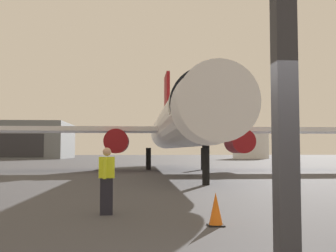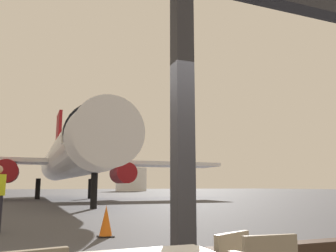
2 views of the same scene
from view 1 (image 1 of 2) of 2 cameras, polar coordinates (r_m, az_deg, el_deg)
ground_plane at (r=43.79m, az=-2.34°, el=-5.63°), size 220.00×220.00×0.00m
window_frame at (r=4.00m, az=16.20°, el=-7.64°), size 8.67×0.24×3.71m
airplane at (r=32.64m, az=1.60°, el=0.09°), size 30.36×32.84×10.50m
ground_crew_worker at (r=10.80m, az=-8.58°, el=-7.46°), size 0.40×0.56×1.74m
traffic_cone at (r=9.27m, az=6.70°, el=-11.58°), size 0.36×0.36×0.74m
distant_hangar at (r=91.27m, az=-20.30°, el=-1.94°), size 21.11×17.76×7.47m
fuel_storage_tank at (r=86.81m, az=11.50°, el=-2.65°), size 7.46×7.46×5.54m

